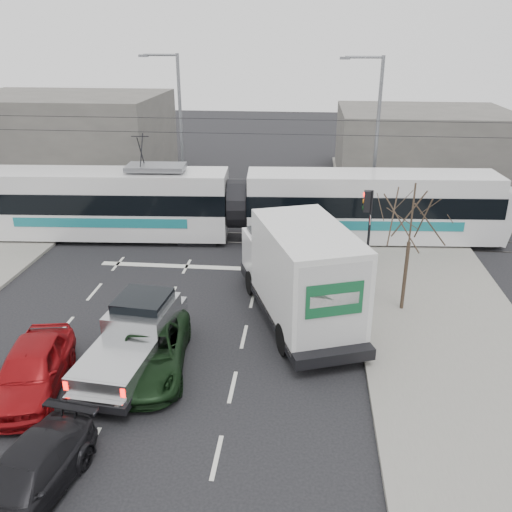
# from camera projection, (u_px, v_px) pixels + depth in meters

# --- Properties ---
(ground) EXTENTS (120.00, 120.00, 0.00)m
(ground) POSITION_uv_depth(u_px,v_px,m) (197.00, 334.00, 19.57)
(ground) COLOR black
(ground) RESTS_ON ground
(sidewalk_right) EXTENTS (6.00, 60.00, 0.15)m
(sidewalk_right) POSITION_uv_depth(u_px,v_px,m) (453.00, 345.00, 18.74)
(sidewalk_right) COLOR gray
(sidewalk_right) RESTS_ON ground
(rails) EXTENTS (60.00, 1.60, 0.03)m
(rails) POSITION_uv_depth(u_px,v_px,m) (234.00, 238.00, 28.77)
(rails) COLOR #33302D
(rails) RESTS_ON ground
(building_left) EXTENTS (14.00, 10.00, 6.00)m
(building_left) POSITION_uv_depth(u_px,v_px,m) (67.00, 137.00, 39.91)
(building_left) COLOR slate
(building_left) RESTS_ON ground
(building_right) EXTENTS (12.00, 10.00, 5.00)m
(building_right) POSITION_uv_depth(u_px,v_px,m) (422.00, 145.00, 39.62)
(building_right) COLOR slate
(building_right) RESTS_ON ground
(bare_tree) EXTENTS (2.40, 2.40, 5.00)m
(bare_tree) POSITION_uv_depth(u_px,v_px,m) (412.00, 219.00, 19.74)
(bare_tree) COLOR #47382B
(bare_tree) RESTS_ON ground
(traffic_signal) EXTENTS (0.44, 0.44, 3.60)m
(traffic_signal) POSITION_uv_depth(u_px,v_px,m) (368.00, 212.00, 23.92)
(traffic_signal) COLOR black
(traffic_signal) RESTS_ON ground
(street_lamp_near) EXTENTS (2.38, 0.25, 9.00)m
(street_lamp_near) POSITION_uv_depth(u_px,v_px,m) (374.00, 130.00, 29.84)
(street_lamp_near) COLOR slate
(street_lamp_near) RESTS_ON ground
(street_lamp_far) EXTENTS (2.38, 0.25, 9.00)m
(street_lamp_far) POSITION_uv_depth(u_px,v_px,m) (178.00, 122.00, 32.71)
(street_lamp_far) COLOR slate
(street_lamp_far) RESTS_ON ground
(catenary) EXTENTS (60.00, 0.20, 7.00)m
(catenary) POSITION_uv_depth(u_px,v_px,m) (233.00, 166.00, 27.29)
(catenary) COLOR black
(catenary) RESTS_ON ground
(tram) EXTENTS (26.39, 4.32, 5.36)m
(tram) POSITION_uv_depth(u_px,v_px,m) (236.00, 205.00, 27.85)
(tram) COLOR silver
(tram) RESTS_ON ground
(silver_pickup) EXTENTS (2.47, 5.82, 2.05)m
(silver_pickup) POSITION_uv_depth(u_px,v_px,m) (136.00, 335.00, 17.57)
(silver_pickup) COLOR black
(silver_pickup) RESTS_ON ground
(box_truck) EXTENTS (5.13, 8.25, 3.90)m
(box_truck) POSITION_uv_depth(u_px,v_px,m) (300.00, 274.00, 19.80)
(box_truck) COLOR black
(box_truck) RESTS_ON ground
(navy_pickup) EXTENTS (2.16, 5.36, 2.24)m
(navy_pickup) POSITION_uv_depth(u_px,v_px,m) (305.00, 262.00, 22.88)
(navy_pickup) COLOR black
(navy_pickup) RESTS_ON ground
(green_car) EXTENTS (2.96, 5.28, 1.39)m
(green_car) POSITION_uv_depth(u_px,v_px,m) (149.00, 351.00, 17.29)
(green_car) COLOR black
(green_car) RESTS_ON ground
(red_car) EXTENTS (2.58, 4.77, 1.54)m
(red_car) POSITION_uv_depth(u_px,v_px,m) (32.00, 369.00, 16.20)
(red_car) COLOR maroon
(red_car) RESTS_ON ground
(dark_car) EXTENTS (2.40, 4.55, 1.26)m
(dark_car) POSITION_uv_depth(u_px,v_px,m) (24.00, 480.00, 12.37)
(dark_car) COLOR black
(dark_car) RESTS_ON ground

